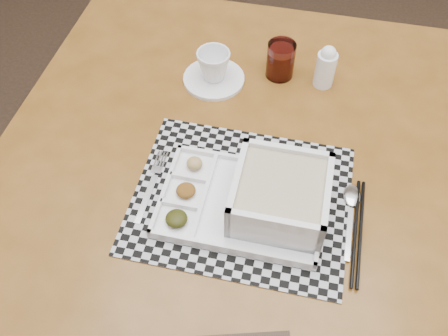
{
  "coord_description": "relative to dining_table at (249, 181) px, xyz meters",
  "views": [
    {
      "loc": [
        0.27,
        -0.52,
        1.67
      ],
      "look_at": [
        0.17,
        0.08,
        0.88
      ],
      "focal_mm": 40.0,
      "sensor_mm": 36.0,
      "label": 1
    }
  ],
  "objects": [
    {
      "name": "spoon",
      "position": [
        0.21,
        -0.08,
        0.09
      ],
      "size": [
        0.04,
        0.18,
        0.01
      ],
      "color": "silver",
      "rests_on": "placemat"
    },
    {
      "name": "creamer_bottle",
      "position": [
        0.14,
        0.26,
        0.14
      ],
      "size": [
        0.05,
        0.05,
        0.11
      ],
      "color": "white",
      "rests_on": "dining_table"
    },
    {
      "name": "serving_tray",
      "position": [
        0.05,
        -0.13,
        0.12
      ],
      "size": [
        0.33,
        0.24,
        0.1
      ],
      "color": "white",
      "rests_on": "placemat"
    },
    {
      "name": "dining_table",
      "position": [
        0.0,
        0.0,
        0.0
      ],
      "size": [
        1.18,
        1.18,
        0.83
      ],
      "color": "#5A3610",
      "rests_on": "ground"
    },
    {
      "name": "juice_glass",
      "position": [
        0.04,
        0.27,
        0.13
      ],
      "size": [
        0.07,
        0.07,
        0.09
      ],
      "color": "white",
      "rests_on": "dining_table"
    },
    {
      "name": "chopsticks",
      "position": [
        0.23,
        -0.15,
        0.09
      ],
      "size": [
        0.03,
        0.24,
        0.01
      ],
      "color": "black",
      "rests_on": "placemat"
    },
    {
      "name": "fork",
      "position": [
        -0.19,
        -0.11,
        0.09
      ],
      "size": [
        0.03,
        0.19,
        0.0
      ],
      "color": "silver",
      "rests_on": "placemat"
    },
    {
      "name": "saucer",
      "position": [
        -0.12,
        0.23,
        0.09
      ],
      "size": [
        0.15,
        0.15,
        0.01
      ],
      "primitive_type": "cylinder",
      "color": "white",
      "rests_on": "dining_table"
    },
    {
      "name": "placemat",
      "position": [
        -0.01,
        -0.11,
        0.09
      ],
      "size": [
        0.45,
        0.39,
        0.0
      ],
      "primitive_type": "cube",
      "rotation": [
        0.0,
        0.0,
        -0.06
      ],
      "color": "#AFAEB6",
      "rests_on": "dining_table"
    },
    {
      "name": "cup",
      "position": [
        -0.12,
        0.23,
        0.13
      ],
      "size": [
        0.1,
        0.1,
        0.08
      ],
      "primitive_type": "imported",
      "rotation": [
        0.0,
        0.0,
        -0.21
      ],
      "color": "white",
      "rests_on": "saucer"
    }
  ]
}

